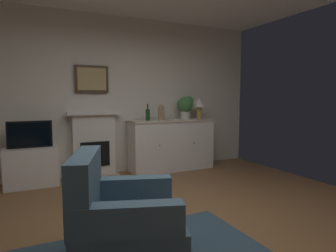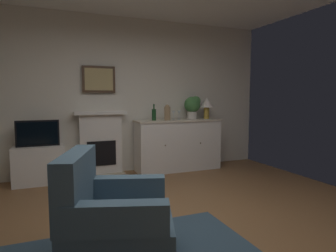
# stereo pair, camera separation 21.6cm
# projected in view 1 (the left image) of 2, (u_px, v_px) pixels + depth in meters

# --- Properties ---
(ground_plane) EXTENTS (5.44, 5.39, 0.10)m
(ground_plane) POSITION_uv_depth(u_px,v_px,m) (192.00, 237.00, 2.90)
(ground_plane) COLOR brown
(ground_plane) RESTS_ON ground
(wall_rear) EXTENTS (5.44, 0.06, 2.74)m
(wall_rear) POSITION_uv_depth(u_px,v_px,m) (117.00, 96.00, 5.15)
(wall_rear) COLOR silver
(wall_rear) RESTS_ON ground_plane
(fireplace_unit) EXTENTS (0.87, 0.30, 1.10)m
(fireplace_unit) POSITION_uv_depth(u_px,v_px,m) (94.00, 144.00, 4.93)
(fireplace_unit) COLOR white
(fireplace_unit) RESTS_ON ground_plane
(framed_picture) EXTENTS (0.55, 0.04, 0.45)m
(framed_picture) POSITION_uv_depth(u_px,v_px,m) (92.00, 79.00, 4.86)
(framed_picture) COLOR #473323
(sideboard_cabinet) EXTENTS (1.58, 0.49, 0.93)m
(sideboard_cabinet) POSITION_uv_depth(u_px,v_px,m) (171.00, 145.00, 5.37)
(sideboard_cabinet) COLOR white
(sideboard_cabinet) RESTS_ON ground_plane
(table_lamp) EXTENTS (0.26, 0.26, 0.40)m
(table_lamp) POSITION_uv_depth(u_px,v_px,m) (199.00, 104.00, 5.55)
(table_lamp) COLOR #B79338
(table_lamp) RESTS_ON sideboard_cabinet
(wine_bottle) EXTENTS (0.08, 0.08, 0.29)m
(wine_bottle) POSITION_uv_depth(u_px,v_px,m) (148.00, 114.00, 5.11)
(wine_bottle) COLOR #193F1E
(wine_bottle) RESTS_ON sideboard_cabinet
(wine_glass_left) EXTENTS (0.07, 0.07, 0.16)m
(wine_glass_left) POSITION_uv_depth(u_px,v_px,m) (167.00, 113.00, 5.31)
(wine_glass_left) COLOR silver
(wine_glass_left) RESTS_ON sideboard_cabinet
(wine_glass_center) EXTENTS (0.07, 0.07, 0.16)m
(wine_glass_center) POSITION_uv_depth(u_px,v_px,m) (172.00, 113.00, 5.35)
(wine_glass_center) COLOR silver
(wine_glass_center) RESTS_ON sideboard_cabinet
(vase_decorative) EXTENTS (0.11, 0.11, 0.28)m
(vase_decorative) POSITION_uv_depth(u_px,v_px,m) (161.00, 112.00, 5.16)
(vase_decorative) COLOR #9E7F5B
(vase_decorative) RESTS_ON sideboard_cabinet
(tv_cabinet) EXTENTS (0.75, 0.42, 0.59)m
(tv_cabinet) POSITION_uv_depth(u_px,v_px,m) (31.00, 167.00, 4.38)
(tv_cabinet) COLOR white
(tv_cabinet) RESTS_ON ground_plane
(tv_set) EXTENTS (0.62, 0.07, 0.40)m
(tv_set) POSITION_uv_depth(u_px,v_px,m) (30.00, 134.00, 4.32)
(tv_set) COLOR black
(tv_set) RESTS_ON tv_cabinet
(potted_plant_small) EXTENTS (0.30, 0.30, 0.43)m
(potted_plant_small) POSITION_uv_depth(u_px,v_px,m) (186.00, 105.00, 5.47)
(potted_plant_small) COLOR beige
(potted_plant_small) RESTS_ON sideboard_cabinet
(armchair) EXTENTS (1.01, 0.98, 0.92)m
(armchair) POSITION_uv_depth(u_px,v_px,m) (122.00, 222.00, 2.24)
(armchair) COLOR #3F596B
(armchair) RESTS_ON ground_plane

